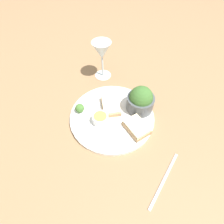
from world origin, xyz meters
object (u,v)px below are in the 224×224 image
Objects in this scene: sauce_ramekin at (100,119)px; salad_bowl at (141,100)px; cheese_toast_far at (137,127)px; wine_glass at (102,52)px; cheese_toast_near at (111,105)px; fork at (164,180)px.

salad_bowl is at bearing -90.94° from sauce_ramekin.
sauce_ramekin reaches higher than cheese_toast_far.
wine_glass reaches higher than salad_bowl.
fork is (-0.31, -0.03, -0.02)m from cheese_toast_near.
wine_glass reaches higher than fork.
salad_bowl reaches higher than fork.
salad_bowl is 0.10m from cheese_toast_far.
fork is at bearing 165.77° from salad_bowl.
cheese_toast_far is (-0.08, 0.06, -0.03)m from salad_bowl.
wine_glass is at bearing -2.32° from fork.
wine_glass is at bearing 10.56° from salad_bowl.
salad_bowl reaches higher than cheese_toast_far.
cheese_toast_near is 0.67× the size of wine_glass.
cheese_toast_far is at bearing -2.53° from fork.
cheese_toast_near is at bearing -54.00° from sauce_ramekin.
salad_bowl is at bearing -169.44° from wine_glass.
cheese_toast_near is 0.64× the size of fork.
cheese_toast_near reaches higher than fork.
wine_glass is (0.25, 0.05, 0.06)m from salad_bowl.
cheese_toast_near is 0.31m from fork.
wine_glass reaches higher than cheese_toast_near.
salad_bowl is 0.16m from sauce_ramekin.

